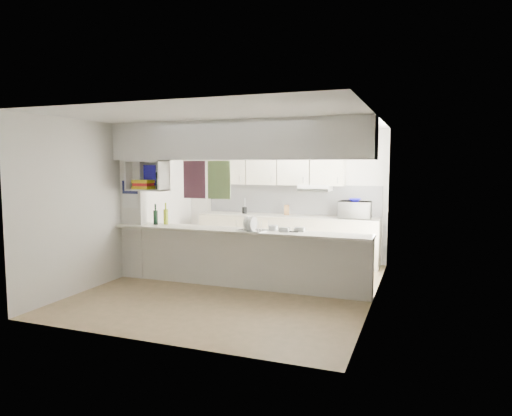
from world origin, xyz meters
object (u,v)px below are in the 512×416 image
at_px(microwave, 355,210).
at_px(wine_bottles, 161,216).
at_px(bowl, 355,200).
at_px(dish_rack, 252,225).

xyz_separation_m(microwave, wine_bottles, (-2.95, -2.01, -0.02)).
relative_size(bowl, dish_rack, 0.47).
xyz_separation_m(microwave, dish_rack, (-1.24, -2.15, -0.07)).
height_order(bowl, wine_bottles, bowl).
xyz_separation_m(microwave, bowl, (-0.00, -0.03, 0.19)).
height_order(bowl, dish_rack, bowl).
bearing_deg(wine_bottles, microwave, 34.31).
bearing_deg(microwave, bowl, 86.55).
distance_m(dish_rack, wine_bottles, 1.71).
height_order(microwave, wine_bottles, wine_bottles).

